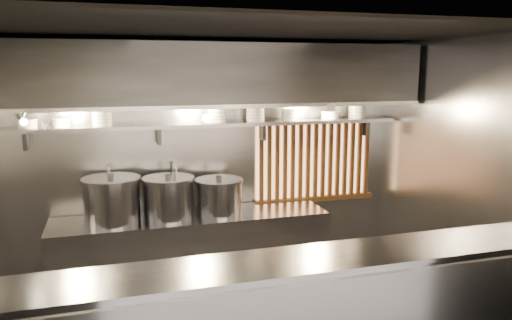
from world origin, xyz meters
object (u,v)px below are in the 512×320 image
pendant_bulb (206,118)px  stock_pot_right (169,198)px  heat_lamp (20,116)px  stock_pot_left (112,200)px  stock_pot_mid (219,196)px

pendant_bulb → stock_pot_right: size_ratio=0.32×
stock_pot_right → heat_lamp: bearing=-169.0°
pendant_bulb → stock_pot_left: (-1.03, -0.08, -0.82)m
pendant_bulb → heat_lamp: bearing=-169.0°
pendant_bulb → stock_pot_mid: 0.87m
pendant_bulb → stock_pot_left: pendant_bulb is taller
stock_pot_mid → stock_pot_right: 0.55m
heat_lamp → stock_pot_right: heat_lamp is taller
pendant_bulb → stock_pot_right: 0.95m
stock_pot_mid → stock_pot_right: (-0.55, 0.00, 0.03)m
stock_pot_left → stock_pot_mid: stock_pot_left is taller
heat_lamp → pendant_bulb: size_ratio=1.87×
stock_pot_mid → stock_pot_right: stock_pot_right is taller
pendant_bulb → stock_pot_left: bearing=-175.6°
heat_lamp → stock_pot_mid: 2.16m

